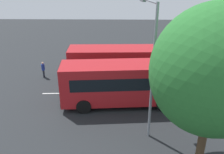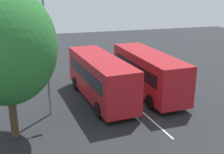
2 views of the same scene
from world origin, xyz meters
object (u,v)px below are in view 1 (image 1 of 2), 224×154
Objects in this scene: bus_far_left at (120,64)px; depot_tree at (215,72)px; pedestrian at (43,68)px; street_lamp at (152,65)px; bus_center_left at (122,82)px.

depot_tree is at bearing 110.45° from bus_far_left.
pedestrian is 0.19× the size of street_lamp.
depot_tree reaches higher than bus_far_left.
pedestrian is at bearing -43.96° from depot_tree.
pedestrian is at bearing -9.87° from bus_far_left.
street_lamp is at bearing 107.96° from bus_center_left.
depot_tree is at bearing -147.96° from street_lamp.
street_lamp is (-9.15, 8.77, 3.80)m from pedestrian.
pedestrian is (7.43, -1.01, -0.92)m from bus_far_left.
street_lamp reaches higher than bus_center_left.
bus_center_left is 9.16m from pedestrian.
bus_center_left is at bearing 90.20° from bus_far_left.
depot_tree is at bearing -44.24° from pedestrian.
bus_far_left is 11.65m from depot_tree.
street_lamp reaches higher than pedestrian.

